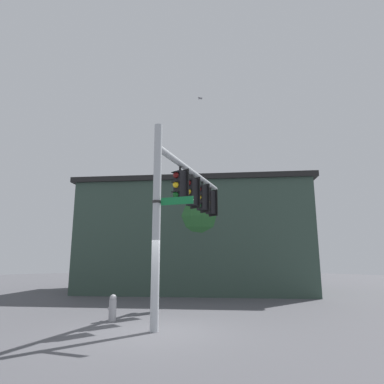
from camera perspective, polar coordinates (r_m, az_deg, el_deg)
ground_plane at (r=9.85m, az=-6.61°, el=-22.98°), size 80.00×80.00×0.00m
signal_pole at (r=9.71m, az=-6.20°, el=-5.20°), size 0.24×0.24×6.05m
mast_arm at (r=13.08m, az=0.21°, el=3.32°), size 3.14×5.86×0.22m
traffic_light_nearest_pole at (r=11.60m, az=-2.18°, el=1.16°), size 0.54×0.49×1.31m
traffic_light_mid_inner at (r=12.75m, az=-0.06°, el=-0.02°), size 0.54×0.49×1.31m
traffic_light_mid_outer at (r=13.93m, az=1.70°, el=-1.00°), size 0.54×0.49×1.31m
traffic_light_arm_end at (r=15.12m, az=3.19°, el=-1.82°), size 0.54×0.49×1.31m
street_name_sign at (r=9.65m, az=-4.31°, el=-1.63°), size 1.17×0.68×0.22m
bird_flying at (r=14.21m, az=1.43°, el=15.95°), size 0.21×0.27×0.06m
storefront_building at (r=21.65m, az=0.80°, el=-7.96°), size 15.67×14.99×6.62m
tree_by_storefront at (r=20.02m, az=1.78°, el=-4.94°), size 4.67×4.67×6.61m
fire_hydrant at (r=11.64m, az=-13.62°, el=-18.88°), size 0.35×0.24×0.82m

